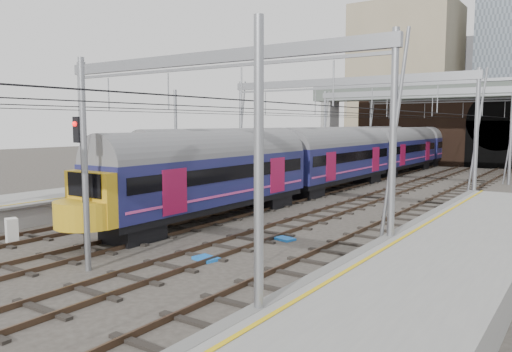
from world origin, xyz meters
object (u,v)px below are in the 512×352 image
Objects in this scene: signal_near_centre at (82,170)px; relay_cabinet at (12,231)px; train_second at (328,152)px; train_main at (375,153)px.

signal_near_centre is 4.98× the size of relay_cabinet.
signal_near_centre reaches higher than relay_cabinet.
train_second is 8.91× the size of signal_near_centre.
train_main is at bearing 16.48° from train_second.
signal_near_centre is at bearing 24.90° from relay_cabinet.
train_main is at bearing 95.47° from signal_near_centre.
train_second reaches higher than relay_cabinet.
train_main is 11.67× the size of signal_near_centre.
signal_near_centre is at bearing -81.50° from train_second.
train_second is at bearing 109.60° from relay_cabinet.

